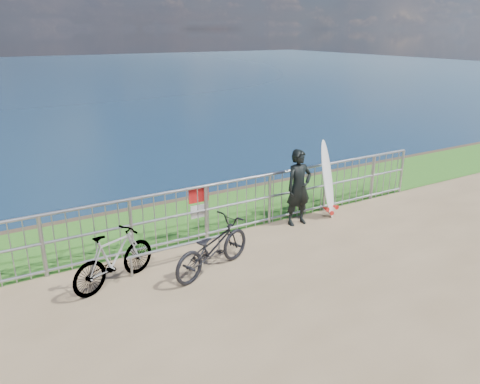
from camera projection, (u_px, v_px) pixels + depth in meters
grass_strip at (205, 215)px, 10.46m from camera, size 120.00×120.00×0.00m
railing at (229, 206)px, 9.38m from camera, size 10.06×0.10×1.13m
surfer at (299, 188)px, 9.77m from camera, size 0.61×0.41×1.62m
surfboard at (328, 182)px, 10.17m from camera, size 0.58×0.56×1.73m
bicycle_near at (212, 247)px, 7.92m from camera, size 1.82×1.15×0.90m
bicycle_far at (114, 258)px, 7.50m from camera, size 1.61×0.97×0.93m
bike_rack at (177, 248)px, 8.17m from camera, size 1.87×0.05×0.39m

